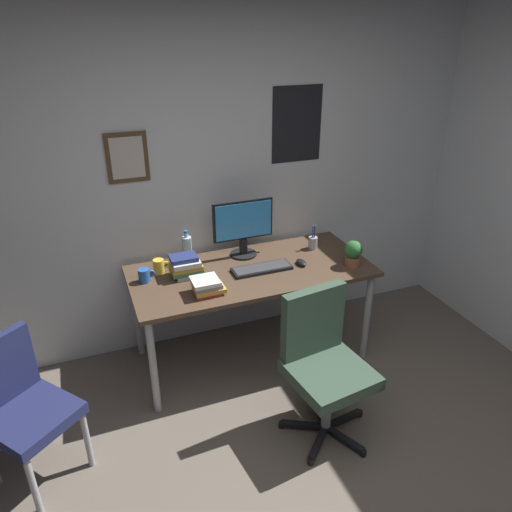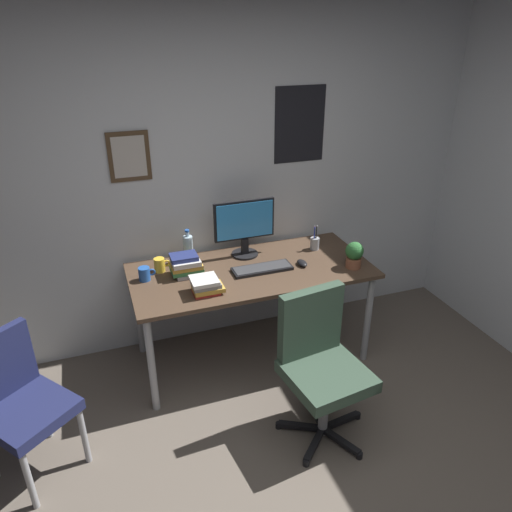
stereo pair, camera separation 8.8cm
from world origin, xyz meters
TOP-DOWN VIEW (x-y plane):
  - wall_back at (-0.00, 2.15)m, footprint 4.40×0.10m
  - desk at (0.17, 1.67)m, footprint 1.72×0.79m
  - office_chair at (0.32, 0.84)m, footprint 0.57×0.57m
  - side_chair at (-1.38, 1.12)m, footprint 0.59×0.59m
  - monitor at (0.20, 1.91)m, footprint 0.46×0.20m
  - keyboard at (0.23, 1.63)m, footprint 0.43×0.15m
  - computer_mouse at (0.53, 1.60)m, footprint 0.06×0.11m
  - water_bottle at (-0.23, 1.95)m, footprint 0.07×0.07m
  - coffee_mug_near at (-0.57, 1.76)m, footprint 0.12×0.08m
  - coffee_mug_far at (-0.45, 1.86)m, footprint 0.11×0.08m
  - potted_plant at (0.87, 1.46)m, footprint 0.13×0.13m
  - pen_cup at (0.74, 1.82)m, footprint 0.07×0.07m
  - book_stack_left at (-0.22, 1.46)m, footprint 0.21×0.17m
  - book_stack_right at (-0.29, 1.75)m, footprint 0.22×0.17m

SIDE VIEW (x-z plane):
  - side_chair at x=-1.38m, z-range 0.06..0.94m
  - office_chair at x=0.32m, z-range 0.05..1.00m
  - desk at x=0.17m, z-range 0.31..1.07m
  - keyboard at x=0.23m, z-range 0.76..0.79m
  - computer_mouse at x=0.53m, z-range 0.76..0.80m
  - coffee_mug_near at x=-0.57m, z-range 0.76..0.86m
  - coffee_mug_far at x=-0.45m, z-range 0.76..0.86m
  - book_stack_left at x=-0.22m, z-range 0.76..0.87m
  - pen_cup at x=0.74m, z-range 0.71..0.91m
  - book_stack_right at x=-0.29m, z-range 0.76..0.91m
  - potted_plant at x=0.87m, z-range 0.77..0.96m
  - water_bottle at x=-0.23m, z-range 0.74..0.99m
  - monitor at x=0.20m, z-range 0.78..1.22m
  - wall_back at x=0.00m, z-range 0.00..2.60m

